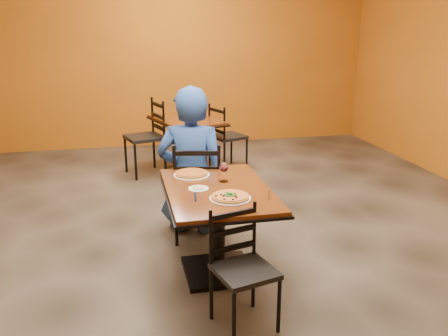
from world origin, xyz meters
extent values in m
cube|color=black|center=(0.00, 0.00, 0.00)|extent=(7.00, 8.00, 0.01)
cube|color=#B05B13|center=(0.00, 4.00, 1.50)|extent=(7.00, 0.01, 3.00)
cube|color=#58240D|center=(0.00, -0.50, 0.73)|extent=(0.80, 1.20, 0.03)
cube|color=black|center=(0.00, -0.50, 0.71)|extent=(0.83, 1.23, 0.02)
cylinder|color=black|center=(0.00, -0.50, 0.37)|extent=(0.12, 0.12, 0.66)
cube|color=black|center=(0.00, -0.50, 0.02)|extent=(0.55, 0.55, 0.04)
cube|color=#58240D|center=(0.16, 2.38, 0.74)|extent=(1.01, 1.24, 0.03)
cube|color=black|center=(0.16, 2.38, 0.71)|extent=(1.05, 1.28, 0.02)
cylinder|color=black|center=(0.16, 2.38, 0.37)|extent=(0.11, 0.11, 0.66)
cube|color=black|center=(0.16, 2.38, 0.02)|extent=(0.62, 0.62, 0.04)
imported|color=navy|center=(-0.06, 0.45, 0.72)|extent=(0.80, 0.66, 1.45)
cylinder|color=white|center=(0.04, -0.76, 0.76)|extent=(0.31, 0.31, 0.01)
cylinder|color=maroon|center=(0.04, -0.76, 0.77)|extent=(0.28, 0.28, 0.02)
cylinder|color=white|center=(-0.15, -0.14, 0.76)|extent=(0.31, 0.31, 0.01)
cylinder|color=#B98123|center=(-0.15, -0.14, 0.77)|extent=(0.28, 0.28, 0.02)
cylinder|color=white|center=(-0.15, -0.50, 0.76)|extent=(0.16, 0.16, 0.01)
cylinder|color=tan|center=(-0.15, -0.50, 0.76)|extent=(0.09, 0.09, 0.01)
cube|color=silver|center=(-0.21, -0.68, 0.75)|extent=(0.04, 0.19, 0.00)
cube|color=silver|center=(0.35, -0.75, 0.75)|extent=(0.08, 0.20, 0.00)
camera|label=1|loc=(-0.71, -3.96, 2.00)|focal=37.96mm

